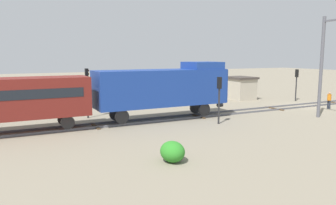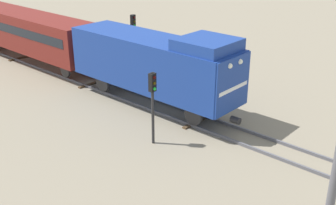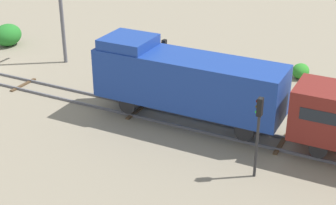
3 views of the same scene
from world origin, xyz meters
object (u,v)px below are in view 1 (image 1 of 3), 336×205
object	(u,v)px
locomotive	(164,87)
traffic_signal_near	(297,79)
worker_near_track	(329,99)
traffic_signal_far	(87,84)
traffic_signal_mid	(219,91)
relay_hut	(240,88)
catenary_mast	(322,65)

from	to	relation	value
locomotive	traffic_signal_near	size ratio (longest dim) A/B	3.13
worker_near_track	traffic_signal_far	bearing A→B (deg)	64.01
traffic_signal_near	worker_near_track	xyz separation A→B (m)	(-5.60, 1.57, -1.60)
traffic_signal_near	worker_near_track	distance (m)	6.03
traffic_signal_mid	worker_near_track	distance (m)	14.25
traffic_signal_near	relay_hut	size ratio (longest dim) A/B	1.06
worker_near_track	locomotive	bearing A→B (deg)	70.87
worker_near_track	traffic_signal_near	bearing A→B (deg)	-26.89
relay_hut	traffic_signal_near	bearing A→B (deg)	-132.22
catenary_mast	traffic_signal_mid	bearing A→B (deg)	79.94
traffic_signal_far	worker_near_track	distance (m)	23.55
traffic_signal_mid	traffic_signal_far	distance (m)	11.07
traffic_signal_mid	catenary_mast	xyz separation A→B (m)	(-1.66, -9.34, 1.95)
locomotive	traffic_signal_mid	size ratio (longest dim) A/B	3.17
traffic_signal_far	worker_near_track	bearing A→B (deg)	-104.81
worker_near_track	catenary_mast	bearing A→B (deg)	107.86
locomotive	traffic_signal_far	bearing A→B (deg)	56.77
traffic_signal_near	catenary_mast	size ratio (longest dim) A/B	0.43
traffic_signal_mid	catenary_mast	size ratio (longest dim) A/B	0.43
traffic_signal_mid	traffic_signal_far	xyz separation A→B (m)	(7.00, 8.56, 0.37)
worker_near_track	traffic_signal_mid	bearing A→B (deg)	82.87
traffic_signal_near	relay_hut	bearing A→B (deg)	47.78
traffic_signal_mid	relay_hut	world-z (taller)	traffic_signal_mid
worker_near_track	catenary_mast	world-z (taller)	catenary_mast
locomotive	worker_near_track	world-z (taller)	locomotive
locomotive	worker_near_track	distance (m)	17.45
relay_hut	traffic_signal_mid	bearing A→B (deg)	134.83
locomotive	traffic_signal_far	world-z (taller)	locomotive
traffic_signal_near	traffic_signal_far	distance (m)	24.27
traffic_signal_mid	relay_hut	xyz separation A→B (m)	(10.90, -10.96, -1.17)
worker_near_track	catenary_mast	xyz separation A→B (m)	(-2.66, 4.79, 3.52)
worker_near_track	catenary_mast	distance (m)	6.51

